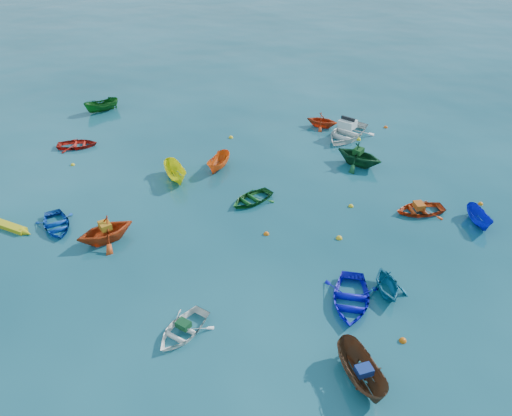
# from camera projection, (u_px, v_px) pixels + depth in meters

# --- Properties ---
(ground) EXTENTS (160.00, 160.00, 0.00)m
(ground) POSITION_uv_depth(u_px,v_px,m) (245.00, 267.00, 25.96)
(ground) COLOR #093845
(ground) RESTS_ON ground
(dinghy_blue_sw) EXTENTS (3.50, 3.73, 0.63)m
(dinghy_blue_sw) POSITION_uv_depth(u_px,v_px,m) (57.00, 228.00, 28.89)
(dinghy_blue_sw) COLOR #0D3EA6
(dinghy_blue_sw) RESTS_ON ground
(dinghy_white_near) EXTENTS (3.17, 3.54, 0.60)m
(dinghy_white_near) POSITION_uv_depth(u_px,v_px,m) (183.00, 333.00, 22.17)
(dinghy_white_near) COLOR white
(dinghy_white_near) RESTS_ON ground
(sampan_brown_mid) EXTENTS (2.49, 3.52, 1.28)m
(sampan_brown_mid) POSITION_uv_depth(u_px,v_px,m) (360.00, 380.00, 20.07)
(sampan_brown_mid) COLOR brown
(sampan_brown_mid) RESTS_ON ground
(dinghy_blue_se) EXTENTS (2.92, 3.88, 0.76)m
(dinghy_blue_se) POSITION_uv_depth(u_px,v_px,m) (350.00, 303.00, 23.75)
(dinghy_blue_se) COLOR #1110CD
(dinghy_blue_se) RESTS_ON ground
(dinghy_orange_w) EXTENTS (4.16, 4.12, 1.66)m
(dinghy_orange_w) POSITION_uv_depth(u_px,v_px,m) (107.00, 241.00, 27.84)
(dinghy_orange_w) COLOR #CC3E13
(dinghy_orange_w) RESTS_ON ground
(sampan_yellow_mid) EXTENTS (2.56, 3.25, 1.19)m
(sampan_yellow_mid) POSITION_uv_depth(u_px,v_px,m) (176.00, 179.00, 33.55)
(sampan_yellow_mid) COLOR yellow
(sampan_yellow_mid) RESTS_ON ground
(dinghy_green_e) EXTENTS (3.55, 3.60, 0.61)m
(dinghy_green_e) POSITION_uv_depth(u_px,v_px,m) (251.00, 201.00, 31.24)
(dinghy_green_e) COLOR #14571C
(dinghy_green_e) RESTS_ON ground
(dinghy_cyan_se) EXTENTS (2.54, 2.80, 1.28)m
(dinghy_cyan_se) POSITION_uv_depth(u_px,v_px,m) (386.00, 292.00, 24.37)
(dinghy_cyan_se) COLOR #16688E
(dinghy_cyan_se) RESTS_ON ground
(dinghy_red_nw) EXTENTS (3.37, 2.77, 0.61)m
(dinghy_red_nw) POSITION_uv_depth(u_px,v_px,m) (78.00, 147.00, 37.63)
(dinghy_red_nw) COLOR #B3180E
(dinghy_red_nw) RESTS_ON ground
(sampan_orange_n) EXTENTS (1.69, 2.96, 1.08)m
(sampan_orange_n) POSITION_uv_depth(u_px,v_px,m) (219.00, 169.00, 34.79)
(sampan_orange_n) COLOR orange
(sampan_orange_n) RESTS_ON ground
(dinghy_green_n) EXTENTS (4.35, 4.18, 1.76)m
(dinghy_green_n) POSITION_uv_depth(u_px,v_px,m) (358.00, 165.00, 35.25)
(dinghy_green_n) COLOR #0F4320
(dinghy_green_n) RESTS_ON ground
(dinghy_red_ne) EXTENTS (3.46, 2.88, 0.62)m
(dinghy_red_ne) POSITION_uv_depth(u_px,v_px,m) (419.00, 212.00, 30.24)
(dinghy_red_ne) COLOR red
(dinghy_red_ne) RESTS_ON ground
(sampan_blue_far) EXTENTS (1.40, 2.59, 0.95)m
(sampan_blue_far) POSITION_uv_depth(u_px,v_px,m) (477.00, 223.00, 29.25)
(sampan_blue_far) COLOR #0F1ABE
(sampan_blue_far) RESTS_ON ground
(dinghy_orange_far) EXTENTS (3.00, 2.76, 1.33)m
(dinghy_orange_far) POSITION_uv_depth(u_px,v_px,m) (322.00, 127.00, 40.67)
(dinghy_orange_far) COLOR red
(dinghy_orange_far) RESTS_ON ground
(sampan_green_far) EXTENTS (3.04, 2.81, 1.17)m
(sampan_green_far) POSITION_uv_depth(u_px,v_px,m) (103.00, 111.00, 43.38)
(sampan_green_far) COLOR #145717
(sampan_green_far) RESTS_ON ground
(kayak_yellow) EXTENTS (3.49, 1.61, 0.34)m
(kayak_yellow) POSITION_uv_depth(u_px,v_px,m) (7.00, 227.00, 28.91)
(kayak_yellow) COLOR gold
(kayak_yellow) RESTS_ON ground
(motorboat_white) EXTENTS (5.25, 5.70, 1.56)m
(motorboat_white) POSITION_uv_depth(u_px,v_px,m) (346.00, 137.00, 39.06)
(motorboat_white) COLOR white
(motorboat_white) RESTS_ON ground
(tarp_green_a) EXTENTS (0.75, 0.68, 0.29)m
(tarp_green_a) POSITION_uv_depth(u_px,v_px,m) (183.00, 324.00, 22.00)
(tarp_green_a) COLOR #104220
(tarp_green_a) RESTS_ON dinghy_white_near
(tarp_blue_a) EXTENTS (0.80, 0.72, 0.32)m
(tarp_blue_a) POSITION_uv_depth(u_px,v_px,m) (364.00, 370.00, 19.51)
(tarp_blue_a) COLOR navy
(tarp_blue_a) RESTS_ON sampan_brown_mid
(tarp_orange_a) EXTENTS (0.92, 0.94, 0.36)m
(tarp_orange_a) POSITION_uv_depth(u_px,v_px,m) (105.00, 226.00, 27.31)
(tarp_orange_a) COLOR #C77614
(tarp_orange_a) RESTS_ON dinghy_orange_w
(tarp_green_b) EXTENTS (0.87, 0.94, 0.36)m
(tarp_green_b) POSITION_uv_depth(u_px,v_px,m) (358.00, 151.00, 34.72)
(tarp_green_b) COLOR #104015
(tarp_green_b) RESTS_ON dinghy_green_n
(tarp_orange_b) EXTENTS (0.72, 0.84, 0.35)m
(tarp_orange_b) POSITION_uv_depth(u_px,v_px,m) (419.00, 206.00, 29.96)
(tarp_orange_b) COLOR #C35214
(tarp_orange_b) RESTS_ON dinghy_red_ne
(buoy_ye_a) EXTENTS (0.36, 0.36, 0.36)m
(buoy_ye_a) POSITION_uv_depth(u_px,v_px,m) (339.00, 239.00, 28.00)
(buoy_ye_a) COLOR gold
(buoy_ye_a) RESTS_ON ground
(buoy_or_b) EXTENTS (0.33, 0.33, 0.33)m
(buoy_or_b) POSITION_uv_depth(u_px,v_px,m) (403.00, 341.00, 21.78)
(buoy_or_b) COLOR #DC5D0B
(buoy_or_b) RESTS_ON ground
(buoy_ye_b) EXTENTS (0.29, 0.29, 0.29)m
(buoy_ye_b) POSITION_uv_depth(u_px,v_px,m) (73.00, 165.00, 35.21)
(buoy_ye_b) COLOR yellow
(buoy_ye_b) RESTS_ON ground
(buoy_or_c) EXTENTS (0.33, 0.33, 0.33)m
(buoy_or_c) POSITION_uv_depth(u_px,v_px,m) (266.00, 234.00, 28.34)
(buoy_or_c) COLOR orange
(buoy_or_c) RESTS_ON ground
(buoy_ye_c) EXTENTS (0.32, 0.32, 0.32)m
(buoy_ye_c) POSITION_uv_depth(u_px,v_px,m) (351.00, 206.00, 30.75)
(buoy_ye_c) COLOR gold
(buoy_ye_c) RESTS_ON ground
(buoy_or_d) EXTENTS (0.32, 0.32, 0.32)m
(buoy_or_d) POSITION_uv_depth(u_px,v_px,m) (480.00, 204.00, 30.96)
(buoy_or_d) COLOR orange
(buoy_or_d) RESTS_ON ground
(buoy_ye_d) EXTENTS (0.34, 0.34, 0.34)m
(buoy_ye_d) POSITION_uv_depth(u_px,v_px,m) (231.00, 138.00, 38.94)
(buoy_ye_d) COLOR yellow
(buoy_ye_d) RESTS_ON ground
(buoy_or_e) EXTENTS (0.33, 0.33, 0.33)m
(buoy_or_e) POSITION_uv_depth(u_px,v_px,m) (386.00, 128.00, 40.54)
(buoy_or_e) COLOR #F6540D
(buoy_or_e) RESTS_ON ground
(buoy_ye_e) EXTENTS (0.37, 0.37, 0.37)m
(buoy_ye_e) POSITION_uv_depth(u_px,v_px,m) (358.00, 140.00, 38.64)
(buoy_ye_e) COLOR yellow
(buoy_ye_e) RESTS_ON ground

